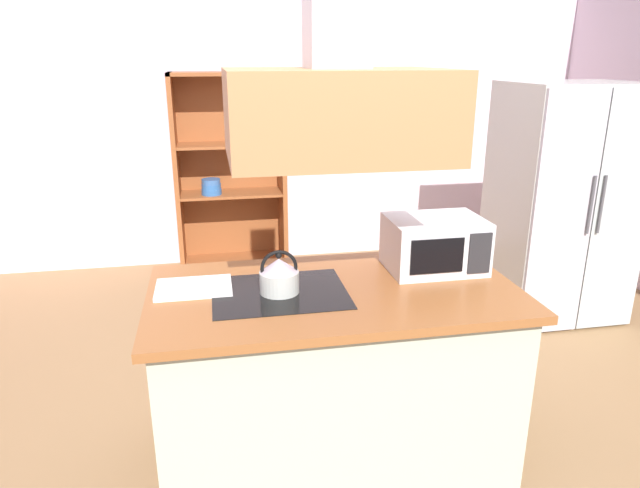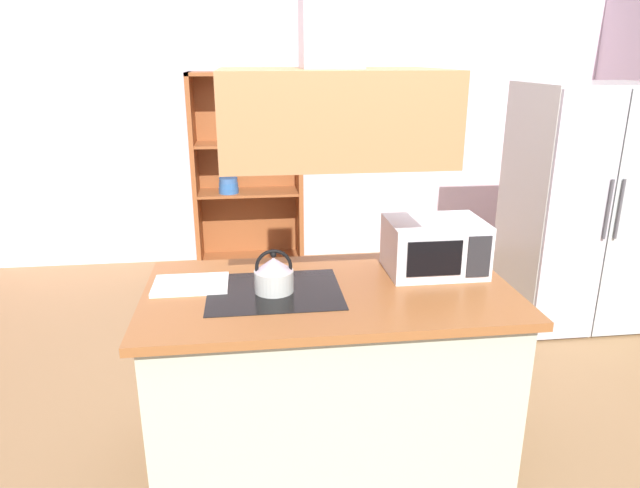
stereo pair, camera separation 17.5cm
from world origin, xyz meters
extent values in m
plane|color=olive|center=(0.00, 0.00, 0.00)|extent=(7.80, 7.80, 0.00)
cube|color=silver|center=(0.00, 3.00, 1.35)|extent=(6.00, 0.12, 2.70)
cube|color=#AFBAA2|center=(-0.08, -0.05, 0.43)|extent=(1.60, 0.83, 0.86)
cube|color=#94572C|center=(-0.08, -0.05, 0.88)|extent=(1.68, 0.91, 0.04)
cube|color=black|center=(-0.34, -0.05, 0.90)|extent=(0.60, 0.48, 0.00)
cube|color=#B27949|center=(-0.08, -0.05, 1.68)|extent=(0.90, 0.70, 0.36)
cube|color=beige|center=(1.93, 1.31, 0.87)|extent=(0.90, 0.72, 1.74)
cube|color=#B9B7C0|center=(1.70, 0.93, 0.87)|extent=(0.44, 0.03, 1.70)
cube|color=#B4BFBD|center=(2.15, 0.93, 0.87)|extent=(0.44, 0.03, 1.70)
cylinder|color=#4C4C51|center=(1.89, 0.90, 0.96)|extent=(0.02, 0.02, 0.40)
cylinder|color=#4C4C51|center=(1.97, 0.90, 0.96)|extent=(0.02, 0.02, 0.40)
cube|color=brown|center=(-0.91, 2.74, 0.89)|extent=(0.04, 0.40, 1.78)
cube|color=brown|center=(0.03, 2.74, 0.89)|extent=(0.04, 0.40, 1.78)
cube|color=brown|center=(-0.44, 2.74, 1.76)|extent=(0.98, 0.40, 0.03)
cube|color=brown|center=(-0.44, 2.74, 0.04)|extent=(0.98, 0.40, 0.08)
cube|color=brown|center=(-0.44, 2.93, 0.89)|extent=(0.98, 0.02, 1.78)
cube|color=brown|center=(-0.44, 2.74, 0.71)|extent=(0.90, 0.36, 0.02)
cube|color=brown|center=(-0.44, 2.74, 1.15)|extent=(0.90, 0.36, 0.02)
cylinder|color=#3062A4|center=(-0.62, 2.69, 0.75)|extent=(0.18, 0.18, 0.05)
cylinder|color=#3063A5|center=(-0.62, 2.69, 0.79)|extent=(0.17, 0.17, 0.05)
cylinder|color=#38639F|center=(-0.62, 2.69, 0.84)|extent=(0.16, 0.16, 0.05)
cylinder|color=silver|center=(-0.32, 2.70, 1.23)|extent=(0.01, 0.01, 0.12)
cone|color=silver|center=(-0.32, 2.70, 1.33)|extent=(0.07, 0.07, 0.08)
cylinder|color=silver|center=(-0.17, 2.70, 1.23)|extent=(0.01, 0.01, 0.12)
cone|color=silver|center=(-0.17, 2.70, 1.33)|extent=(0.07, 0.07, 0.08)
cylinder|color=#BAC0B7|center=(-0.34, -0.05, 0.95)|extent=(0.18, 0.18, 0.10)
cone|color=#C0B1C0|center=(-0.34, -0.05, 1.03)|extent=(0.17, 0.17, 0.06)
sphere|color=black|center=(-0.34, -0.05, 1.08)|extent=(0.03, 0.03, 0.03)
torus|color=black|center=(-0.34, -0.05, 1.02)|extent=(0.17, 0.02, 0.17)
cube|color=white|center=(-0.71, 0.06, 0.91)|extent=(0.34, 0.24, 0.02)
cube|color=silver|center=(0.45, 0.10, 1.03)|extent=(0.46, 0.34, 0.26)
cube|color=black|center=(0.40, -0.07, 1.03)|extent=(0.26, 0.01, 0.17)
cube|color=#262628|center=(0.61, -0.07, 1.03)|extent=(0.11, 0.01, 0.20)
camera|label=1|loc=(-0.60, -2.40, 1.91)|focal=31.95mm
camera|label=2|loc=(-0.43, -2.43, 1.91)|focal=31.95mm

